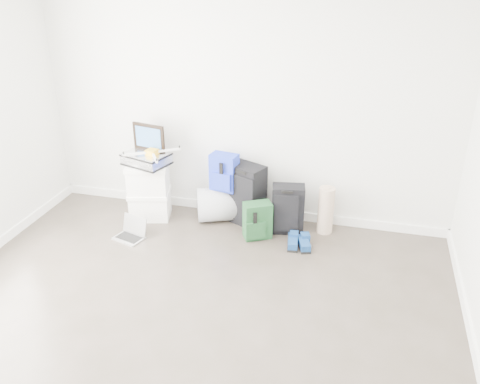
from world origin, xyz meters
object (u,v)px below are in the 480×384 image
(duffel_bag, at_px, (225,204))
(large_suitcase, at_px, (244,194))
(briefcase, at_px, (147,159))
(laptop, at_px, (131,233))
(carry_on, at_px, (288,209))
(boxes_stack, at_px, (149,191))

(duffel_bag, xyz_separation_m, large_suitcase, (0.22, -0.01, 0.15))
(briefcase, bearing_deg, laptop, -74.12)
(briefcase, relative_size, large_suitcase, 0.67)
(carry_on, distance_m, laptop, 1.68)
(carry_on, bearing_deg, duffel_bag, 161.40)
(boxes_stack, bearing_deg, laptop, -105.39)
(boxes_stack, distance_m, carry_on, 1.57)
(boxes_stack, distance_m, laptop, 0.56)
(duffel_bag, xyz_separation_m, carry_on, (0.72, -0.11, 0.08))
(large_suitcase, height_order, laptop, large_suitcase)
(duffel_bag, xyz_separation_m, laptop, (-0.85, -0.65, -0.14))
(large_suitcase, relative_size, carry_on, 1.27)
(carry_on, bearing_deg, laptop, -171.31)
(carry_on, bearing_deg, large_suitcase, 158.49)
(boxes_stack, xyz_separation_m, briefcase, (0.00, 0.00, 0.38))
(duffel_bag, bearing_deg, briefcase, 168.29)
(boxes_stack, bearing_deg, briefcase, 0.00)
(briefcase, height_order, laptop, briefcase)
(briefcase, xyz_separation_m, duffel_bag, (0.84, 0.16, -0.52))
(duffel_bag, relative_size, large_suitcase, 0.91)
(briefcase, height_order, large_suitcase, briefcase)
(boxes_stack, relative_size, briefcase, 1.40)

